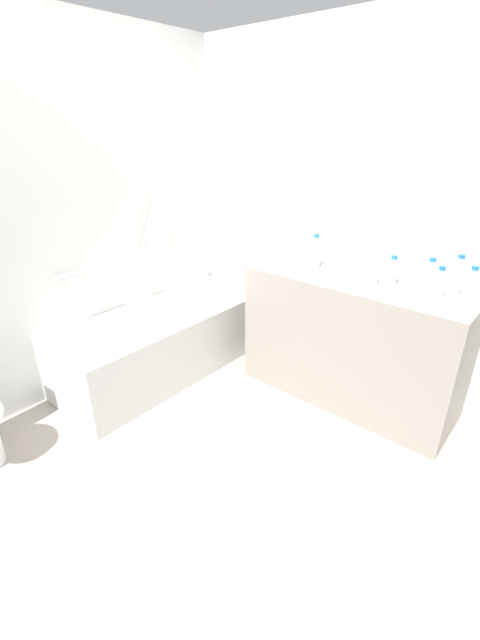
{
  "coord_description": "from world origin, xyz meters",
  "views": [
    {
      "loc": [
        -1.22,
        -1.26,
        1.76
      ],
      "look_at": [
        0.51,
        0.22,
        0.69
      ],
      "focal_mm": 23.3,
      "sensor_mm": 36.0,
      "label": 1
    }
  ],
  "objects": [
    {
      "name": "ground_plane",
      "position": [
        0.0,
        0.0,
        0.0
      ],
      "size": [
        3.89,
        3.89,
        0.0
      ],
      "primitive_type": "plane",
      "color": "#9E9389"
    },
    {
      "name": "wall_back_tiled",
      "position": [
        0.0,
        1.42,
        1.2
      ],
      "size": [
        3.29,
        0.1,
        2.4
      ],
      "primitive_type": "cube",
      "color": "silver",
      "rests_on": "ground_plane"
    },
    {
      "name": "wall_right_mirror",
      "position": [
        1.5,
        0.0,
        1.2
      ],
      "size": [
        0.1,
        3.13,
        2.4
      ],
      "primitive_type": "cube",
      "color": "silver",
      "rests_on": "ground_plane"
    },
    {
      "name": "bathtub",
      "position": [
        0.56,
        1.03,
        0.27
      ],
      "size": [
        1.66,
        0.66,
        1.27
      ],
      "color": "silver",
      "rests_on": "ground_plane"
    },
    {
      "name": "vanity_counter",
      "position": [
        1.17,
        -0.22,
        0.44
      ],
      "size": [
        0.54,
        1.43,
        0.88
      ],
      "primitive_type": "cube",
      "color": "gray",
      "rests_on": "ground_plane"
    },
    {
      "name": "sink_basin",
      "position": [
        1.13,
        -0.16,
        0.91
      ],
      "size": [
        0.36,
        0.36,
        0.07
      ],
      "primitive_type": "cylinder",
      "color": "white",
      "rests_on": "vanity_counter"
    },
    {
      "name": "sink_faucet",
      "position": [
        1.34,
        -0.16,
        0.91
      ],
      "size": [
        0.12,
        0.15,
        0.07
      ],
      "color": "#B6B6BB",
      "rests_on": "vanity_counter"
    },
    {
      "name": "water_bottle_0",
      "position": [
        1.2,
        -0.84,
        0.97
      ],
      "size": [
        0.07,
        0.07,
        0.21
      ],
      "color": "silver",
      "rests_on": "vanity_counter"
    },
    {
      "name": "water_bottle_1",
      "position": [
        1.26,
        -0.61,
        0.97
      ],
      "size": [
        0.07,
        0.07,
        0.2
      ],
      "color": "silver",
      "rests_on": "vanity_counter"
    },
    {
      "name": "water_bottle_2",
      "position": [
        1.17,
        -0.69,
        0.96
      ],
      "size": [
        0.06,
        0.06,
        0.18
      ],
      "color": "silver",
      "rests_on": "vanity_counter"
    },
    {
      "name": "water_bottle_3",
      "position": [
        1.21,
        -0.4,
        0.96
      ],
      "size": [
        0.07,
        0.07,
        0.18
      ],
      "color": "silver",
      "rests_on": "vanity_counter"
    },
    {
      "name": "water_bottle_4",
      "position": [
        1.19,
        0.13,
        0.99
      ],
      "size": [
        0.07,
        0.07,
        0.23
      ],
      "color": "silver",
      "rests_on": "vanity_counter"
    },
    {
      "name": "water_bottle_5",
      "position": [
        1.24,
        -0.76,
        0.99
      ],
      "size": [
        0.06,
        0.06,
        0.25
      ],
      "color": "silver",
      "rests_on": "vanity_counter"
    },
    {
      "name": "drinking_glass_0",
      "position": [
        1.18,
        -0.55,
        0.91
      ],
      "size": [
        0.07,
        0.07,
        0.08
      ],
      "primitive_type": "cylinder",
      "color": "white",
      "rests_on": "vanity_counter"
    },
    {
      "name": "drinking_glass_1",
      "position": [
        1.22,
        0.32,
        0.91
      ],
      "size": [
        0.06,
        0.06,
        0.08
      ],
      "primitive_type": "cylinder",
      "color": "white",
      "rests_on": "vanity_counter"
    },
    {
      "name": "drinking_glass_2",
      "position": [
        1.25,
        0.24,
        0.92
      ],
      "size": [
        0.07,
        0.07,
        0.08
      ],
      "primitive_type": "cylinder",
      "color": "white",
      "rests_on": "vanity_counter"
    }
  ]
}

